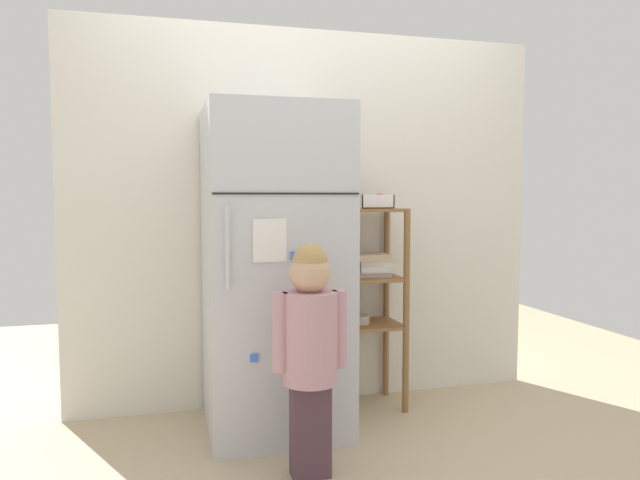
% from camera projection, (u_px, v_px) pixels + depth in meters
% --- Properties ---
extents(ground_plane, '(6.00, 6.00, 0.00)m').
position_uv_depth(ground_plane, '(329.00, 422.00, 3.16)').
color(ground_plane, tan).
extents(kitchen_wall_back, '(2.76, 0.03, 2.15)m').
position_uv_depth(kitchen_wall_back, '(311.00, 218.00, 3.45)').
color(kitchen_wall_back, silver).
rests_on(kitchen_wall_back, ground).
extents(refrigerator, '(0.69, 0.71, 1.65)m').
position_uv_depth(refrigerator, '(275.00, 270.00, 3.04)').
color(refrigerator, silver).
rests_on(refrigerator, ground).
extents(child_standing, '(0.32, 0.24, 1.00)m').
position_uv_depth(child_standing, '(310.00, 337.00, 2.51)').
color(child_standing, '#4F3540').
rests_on(child_standing, ground).
extents(pantry_shelf_unit, '(0.36, 0.34, 1.13)m').
position_uv_depth(pantry_shelf_unit, '(370.00, 284.00, 3.36)').
color(pantry_shelf_unit, olive).
rests_on(pantry_shelf_unit, ground).
extents(fruit_bin, '(0.19, 0.15, 0.08)m').
position_uv_depth(fruit_bin, '(375.00, 202.00, 3.33)').
color(fruit_bin, white).
rests_on(fruit_bin, pantry_shelf_unit).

